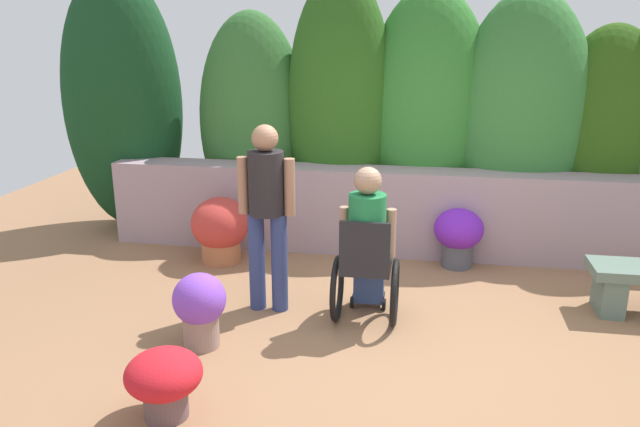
{
  "coord_description": "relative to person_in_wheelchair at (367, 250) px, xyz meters",
  "views": [
    {
      "loc": [
        0.23,
        -4.38,
        2.36
      ],
      "look_at": [
        -0.63,
        0.6,
        0.85
      ],
      "focal_mm": 34.72,
      "sensor_mm": 36.0,
      "label": 1
    }
  ],
  "objects": [
    {
      "name": "ground_plane",
      "position": [
        0.2,
        -0.38,
        -0.62
      ],
      "size": [
        11.78,
        11.78,
        0.0
      ],
      "primitive_type": "plane",
      "color": "#936849"
    },
    {
      "name": "flower_pot_red_accent",
      "position": [
        -1.64,
        1.1,
        -0.26
      ],
      "size": [
        0.6,
        0.6,
        0.7
      ],
      "color": "#B26842",
      "rests_on": "ground"
    },
    {
      "name": "flower_pot_small_foreground",
      "position": [
        -1.21,
        -0.67,
        -0.29
      ],
      "size": [
        0.41,
        0.41,
        0.6
      ],
      "color": "gray",
      "rests_on": "ground"
    },
    {
      "name": "person_in_wheelchair",
      "position": [
        0.0,
        0.0,
        0.0
      ],
      "size": [
        0.53,
        0.66,
        1.33
      ],
      "rotation": [
        0.0,
        0.0,
        0.07
      ],
      "color": "black",
      "rests_on": "ground"
    },
    {
      "name": "person_standing_companion",
      "position": [
        -0.86,
        0.07,
        0.31
      ],
      "size": [
        0.49,
        0.3,
        1.62
      ],
      "rotation": [
        0.0,
        0.0,
        0.12
      ],
      "color": "navy",
      "rests_on": "ground"
    },
    {
      "name": "hedge_backdrop",
      "position": [
        0.05,
        2.27,
        0.78
      ],
      "size": [
        7.39,
        1.2,
        3.05
      ],
      "color": "#143D1D",
      "rests_on": "ground"
    },
    {
      "name": "flower_pot_terracotta_by_wall",
      "position": [
        -1.11,
        -1.58,
        -0.36
      ],
      "size": [
        0.49,
        0.49,
        0.45
      ],
      "color": "#634B4E",
      "rests_on": "ground"
    },
    {
      "name": "stone_retaining_wall",
      "position": [
        0.2,
        1.7,
        -0.16
      ],
      "size": [
        6.42,
        0.42,
        0.93
      ],
      "primitive_type": "cube",
      "color": "#A08892",
      "rests_on": "ground"
    },
    {
      "name": "flower_pot_purple_near",
      "position": [
        0.81,
        1.38,
        -0.27
      ],
      "size": [
        0.5,
        0.5,
        0.61
      ],
      "color": "#4D4F59",
      "rests_on": "ground"
    }
  ]
}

